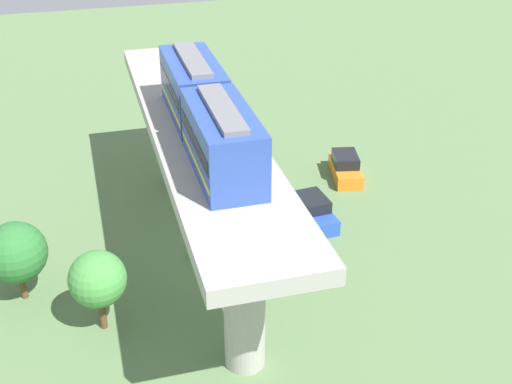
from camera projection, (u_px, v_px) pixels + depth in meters
ground_plane at (206, 256)px, 39.74m from camera, size 120.00×120.00×0.00m
viaduct at (202, 161)px, 36.69m from camera, size 5.20×28.00×8.33m
train at (207, 112)px, 33.23m from camera, size 2.64×13.55×3.24m
parked_car_blue at (313, 211)px, 42.69m from camera, size 2.17×4.34×1.76m
parked_car_orange at (345, 168)px, 47.93m from camera, size 2.61×4.48×1.76m
tree_near_viaduct at (98, 279)px, 32.79m from camera, size 2.85×2.85×4.42m
tree_mid_lot at (16, 253)px, 34.94m from camera, size 3.24×3.24×4.52m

